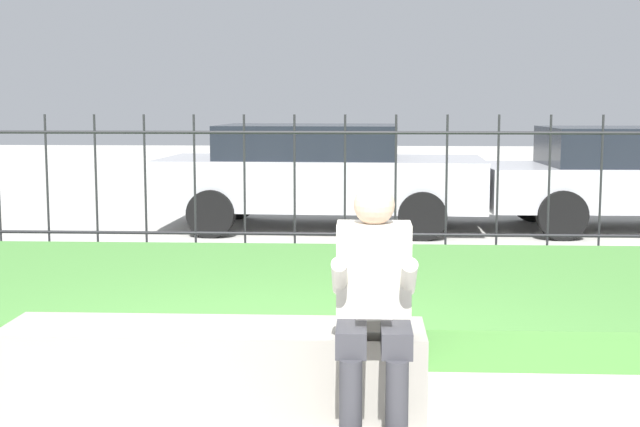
% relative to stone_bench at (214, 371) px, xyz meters
% --- Properties ---
extents(ground_plane, '(60.00, 60.00, 0.00)m').
position_rel_stone_bench_xyz_m(ground_plane, '(0.36, 0.00, -0.20)').
color(ground_plane, '#B2AFA8').
extents(stone_bench, '(2.30, 0.54, 0.46)m').
position_rel_stone_bench_xyz_m(stone_bench, '(0.00, 0.00, 0.00)').
color(stone_bench, gray).
rests_on(stone_bench, ground_plane).
extents(person_seated_reader, '(0.42, 0.73, 1.26)m').
position_rel_stone_bench_xyz_m(person_seated_reader, '(0.87, -0.31, 0.48)').
color(person_seated_reader, black).
rests_on(person_seated_reader, ground_plane).
extents(grass_berm, '(10.35, 3.37, 0.27)m').
position_rel_stone_bench_xyz_m(grass_berm, '(0.36, 2.38, -0.07)').
color(grass_berm, '#4C893D').
rests_on(grass_berm, ground_plane).
extents(iron_fence, '(8.35, 0.03, 1.55)m').
position_rel_stone_bench_xyz_m(iron_fence, '(0.36, 4.45, 0.61)').
color(iron_fence, '#232326').
rests_on(iron_fence, ground_plane).
extents(car_parked_center, '(4.29, 2.14, 1.38)m').
position_rel_stone_bench_xyz_m(car_parked_center, '(0.22, 7.04, 0.53)').
color(car_parked_center, '#B7B7BC').
rests_on(car_parked_center, ground_plane).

